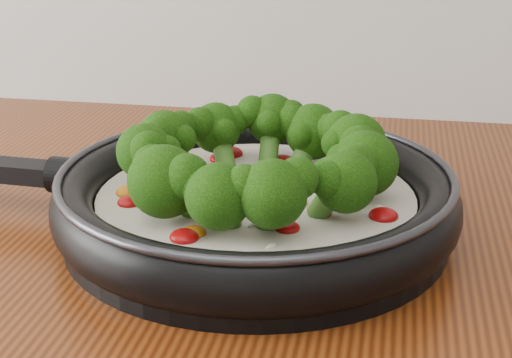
# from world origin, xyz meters

# --- Properties ---
(skillet) EXTENTS (0.55, 0.37, 0.10)m
(skillet) POSITION_xyz_m (0.01, 1.11, 0.94)
(skillet) COLOR black
(skillet) RESTS_ON counter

